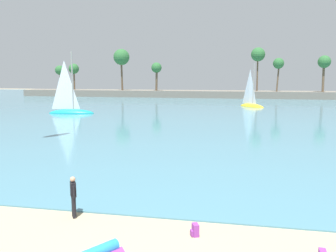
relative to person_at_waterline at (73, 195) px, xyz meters
The scene contains 6 objects.
sea 58.54m from the person_at_waterline, 86.42° to the left, with size 220.00×115.90×0.06m, color teal.
palm_headland 76.36m from the person_at_waterline, 88.86° to the left, with size 109.21×6.00×12.59m.
person_at_waterline is the anchor object (origin of this frame).
backpack_by_trailer 5.01m from the person_at_waterline, ahead, with size 0.35×0.35×0.44m.
sailboat_near_shore 52.18m from the person_at_waterline, 79.84° to the left, with size 5.00×5.60×8.41m.
sailboat_mid_bay 38.95m from the person_at_waterline, 116.90° to the left, with size 6.91×2.99×9.69m.
Camera 1 is at (2.49, -6.19, 5.58)m, focal length 36.65 mm.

